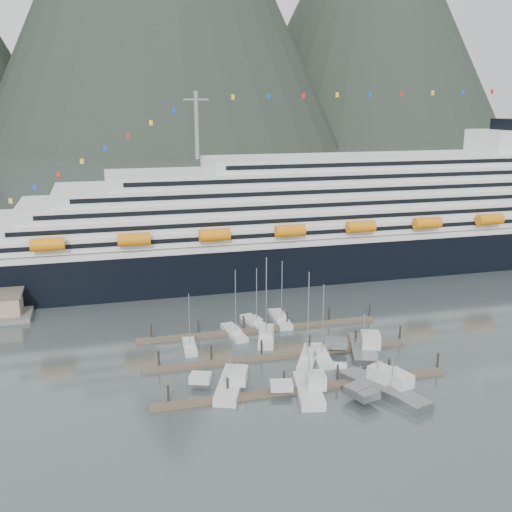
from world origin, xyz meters
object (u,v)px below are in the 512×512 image
at_px(sailboat_d, 308,358).
at_px(sailboat_e, 234,333).
at_px(sailboat_g, 280,319).
at_px(trawler_d, 376,385).
at_px(trawler_c, 391,390).
at_px(sailboat_b, 266,337).
at_px(cruise_ship, 347,224).
at_px(sailboat_c, 321,356).
at_px(trawler_b, 308,389).
at_px(sailboat_a, 190,347).
at_px(trawler_e, 362,348).
at_px(trawler_a, 230,383).
at_px(sailboat_f, 255,323).

distance_m(sailboat_d, sailboat_e, 17.86).
height_order(sailboat_g, trawler_d, sailboat_g).
height_order(sailboat_g, trawler_c, sailboat_g).
bearing_deg(sailboat_b, cruise_ship, -21.68).
relative_size(sailboat_c, trawler_b, 1.24).
relative_size(cruise_ship, sailboat_a, 18.82).
xyz_separation_m(sailboat_a, trawler_e, (29.39, -10.06, 0.62)).
bearing_deg(trawler_a, sailboat_b, -10.55).
height_order(sailboat_d, trawler_a, sailboat_d).
bearing_deg(sailboat_b, sailboat_g, -15.65).
height_order(sailboat_d, sailboat_g, sailboat_d).
bearing_deg(sailboat_f, trawler_e, -153.94).
height_order(cruise_ship, trawler_c, cruise_ship).
relative_size(sailboat_a, sailboat_b, 0.66).
bearing_deg(sailboat_b, sailboat_a, 111.14).
xyz_separation_m(sailboat_b, trawler_b, (-0.03, -23.16, 0.46)).
bearing_deg(sailboat_g, sailboat_d, -179.78).
bearing_deg(sailboat_c, trawler_b, 159.84).
bearing_deg(trawler_e, sailboat_c, 109.65).
bearing_deg(sailboat_g, sailboat_c, -172.66).
relative_size(sailboat_b, sailboat_e, 1.23).
distance_m(sailboat_f, sailboat_g, 5.56).
height_order(sailboat_d, trawler_d, sailboat_d).
xyz_separation_m(sailboat_b, trawler_a, (-11.18, -18.03, 0.43)).
xyz_separation_m(sailboat_e, trawler_c, (17.53, -30.31, 0.49)).
distance_m(cruise_ship, sailboat_a, 67.62).
bearing_deg(cruise_ship, sailboat_d, -119.31).
bearing_deg(sailboat_c, sailboat_e, 48.57).
bearing_deg(trawler_e, sailboat_b, 72.32).
bearing_deg(sailboat_f, sailboat_e, 117.84).
relative_size(cruise_ship, sailboat_e, 15.35).
height_order(sailboat_a, sailboat_g, sailboat_g).
height_order(sailboat_e, sailboat_g, sailboat_e).
xyz_separation_m(cruise_ship, trawler_a, (-46.15, -61.33, -11.15)).
xyz_separation_m(sailboat_d, trawler_e, (10.35, 0.31, 0.57)).
distance_m(sailboat_c, trawler_c, 16.50).
bearing_deg(sailboat_c, trawler_c, -151.81).
bearing_deg(sailboat_g, sailboat_f, 97.35).
distance_m(sailboat_d, trawler_a, 16.83).
xyz_separation_m(sailboat_c, sailboat_g, (-1.32, 19.45, -0.01)).
bearing_deg(cruise_ship, sailboat_f, -134.83).
distance_m(sailboat_e, trawler_a, 22.41).
xyz_separation_m(sailboat_d, sailboat_g, (1.12, 19.73, -0.02)).
bearing_deg(sailboat_f, trawler_d, -173.36).
height_order(sailboat_e, trawler_d, sailboat_e).
xyz_separation_m(sailboat_f, trawler_b, (0.11, -31.13, 0.50)).
height_order(sailboat_a, sailboat_e, sailboat_e).
distance_m(sailboat_a, trawler_e, 31.07).
bearing_deg(trawler_d, sailboat_d, 0.44).
relative_size(sailboat_g, trawler_e, 1.02).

